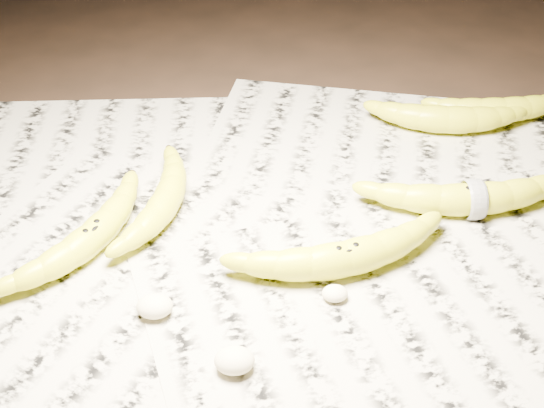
{
  "coord_description": "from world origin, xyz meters",
  "views": [
    {
      "loc": [
        -0.04,
        -0.62,
        0.52
      ],
      "look_at": [
        -0.03,
        -0.0,
        0.05
      ],
      "focal_mm": 50.0,
      "sensor_mm": 36.0,
      "label": 1
    }
  ],
  "objects_px": {
    "banana_taped": "(474,196)",
    "banana_upper_a": "(503,107)",
    "banana_left_a": "(91,234)",
    "banana_center": "(346,256)",
    "banana_left_b": "(166,198)",
    "banana_upper_b": "(447,117)"
  },
  "relations": [
    {
      "from": "banana_taped",
      "to": "banana_upper_a",
      "type": "bearing_deg",
      "value": 62.35
    },
    {
      "from": "banana_left_a",
      "to": "banana_center",
      "type": "xyz_separation_m",
      "value": [
        0.26,
        -0.04,
        0.0
      ]
    },
    {
      "from": "banana_center",
      "to": "banana_taped",
      "type": "relative_size",
      "value": 0.92
    },
    {
      "from": "banana_left_b",
      "to": "banana_taped",
      "type": "height_order",
      "value": "banana_taped"
    },
    {
      "from": "banana_center",
      "to": "banana_taped",
      "type": "distance_m",
      "value": 0.18
    },
    {
      "from": "banana_center",
      "to": "banana_upper_a",
      "type": "relative_size",
      "value": 1.19
    },
    {
      "from": "banana_left_a",
      "to": "banana_left_b",
      "type": "relative_size",
      "value": 1.14
    },
    {
      "from": "banana_left_b",
      "to": "banana_upper_b",
      "type": "relative_size",
      "value": 0.96
    },
    {
      "from": "banana_upper_a",
      "to": "banana_upper_b",
      "type": "xyz_separation_m",
      "value": [
        -0.08,
        -0.02,
        0.0
      ]
    },
    {
      "from": "banana_left_b",
      "to": "banana_upper_a",
      "type": "height_order",
      "value": "same"
    },
    {
      "from": "banana_left_a",
      "to": "banana_upper_a",
      "type": "distance_m",
      "value": 0.55
    },
    {
      "from": "banana_left_a",
      "to": "banana_upper_b",
      "type": "distance_m",
      "value": 0.47
    },
    {
      "from": "banana_left_b",
      "to": "banana_upper_a",
      "type": "distance_m",
      "value": 0.46
    },
    {
      "from": "banana_upper_a",
      "to": "banana_left_b",
      "type": "bearing_deg",
      "value": -159.58
    },
    {
      "from": "banana_left_a",
      "to": "banana_taped",
      "type": "relative_size",
      "value": 0.88
    },
    {
      "from": "banana_left_a",
      "to": "banana_center",
      "type": "relative_size",
      "value": 0.95
    },
    {
      "from": "banana_upper_b",
      "to": "banana_left_b",
      "type": "bearing_deg",
      "value": -148.64
    },
    {
      "from": "banana_left_b",
      "to": "banana_upper_a",
      "type": "relative_size",
      "value": 0.99
    },
    {
      "from": "banana_taped",
      "to": "banana_upper_b",
      "type": "xyz_separation_m",
      "value": [
        0.01,
        0.17,
        -0.0
      ]
    },
    {
      "from": "banana_upper_a",
      "to": "banana_upper_b",
      "type": "distance_m",
      "value": 0.08
    },
    {
      "from": "banana_center",
      "to": "banana_taped",
      "type": "xyz_separation_m",
      "value": [
        0.15,
        0.1,
        -0.0
      ]
    },
    {
      "from": "banana_center",
      "to": "banana_upper_a",
      "type": "bearing_deg",
      "value": 35.18
    }
  ]
}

